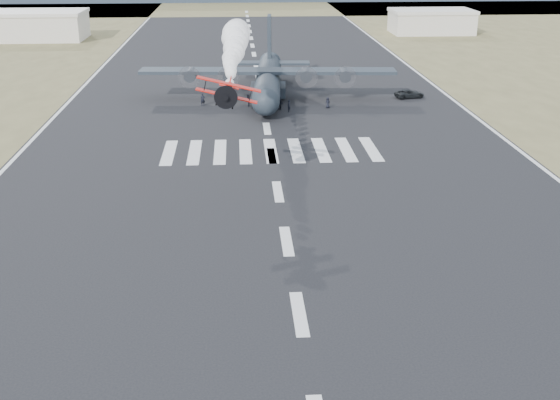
{
  "coord_description": "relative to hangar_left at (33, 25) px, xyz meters",
  "views": [
    {
      "loc": [
        -3.95,
        -29.59,
        24.32
      ],
      "look_at": [
        -0.6,
        23.24,
        4.0
      ],
      "focal_mm": 45.0,
      "sensor_mm": 36.0,
      "label": 1
    }
  ],
  "objects": [
    {
      "name": "runway_markings",
      "position": [
        52.0,
        -85.0,
        -3.4
      ],
      "size": [
        60.0,
        260.0,
        0.01
      ],
      "primitive_type": null,
      "color": "silver",
      "rests_on": "ground"
    },
    {
      "name": "scrub_far",
      "position": [
        52.0,
        85.0,
        -3.41
      ],
      "size": [
        500.0,
        80.0,
        0.0
      ],
      "primitive_type": "cube",
      "color": "brown",
      "rests_on": "ground"
    },
    {
      "name": "hangar_right",
      "position": [
        98.0,
        5.0,
        -0.4
      ],
      "size": [
        20.5,
        12.5,
        5.9
      ],
      "color": "beige",
      "rests_on": "ground"
    },
    {
      "name": "crew_a",
      "position": [
        55.56,
        -75.96,
        -2.54
      ],
      "size": [
        0.65,
        0.74,
        1.75
      ],
      "primitive_type": "imported",
      "rotation": [
        0.0,
        0.0,
        4.48
      ],
      "color": "black",
      "rests_on": "ground"
    },
    {
      "name": "support_vehicle",
      "position": [
        75.05,
        -68.12,
        -2.77
      ],
      "size": [
        4.94,
        3.09,
        1.27
      ],
      "primitive_type": "imported",
      "rotation": [
        0.0,
        0.0,
        1.8
      ],
      "color": "black",
      "rests_on": "ground"
    },
    {
      "name": "crew_c",
      "position": [
        52.68,
        -70.65,
        -2.5
      ],
      "size": [
        1.19,
        0.59,
        1.82
      ],
      "primitive_type": "imported",
      "rotation": [
        0.0,
        0.0,
        6.25
      ],
      "color": "black",
      "rests_on": "ground"
    },
    {
      "name": "crew_b",
      "position": [
        49.75,
        -72.24,
        -2.52
      ],
      "size": [
        0.59,
        0.9,
        1.77
      ],
      "primitive_type": "imported",
      "rotation": [
        0.0,
        0.0,
        4.64
      ],
      "color": "black",
      "rests_on": "ground"
    },
    {
      "name": "crew_e",
      "position": [
        61.45,
        -74.05,
        -2.61
      ],
      "size": [
        0.9,
        0.72,
        1.6
      ],
      "primitive_type": "imported",
      "rotation": [
        0.0,
        0.0,
        3.5
      ],
      "color": "black",
      "rests_on": "ground"
    },
    {
      "name": "hangar_left",
      "position": [
        0.0,
        0.0,
        0.0
      ],
      "size": [
        24.5,
        14.5,
        6.7
      ],
      "color": "beige",
      "rests_on": "ground"
    },
    {
      "name": "transport_aircraft",
      "position": [
        53.08,
        -65.84,
        -0.49
      ],
      "size": [
        39.19,
        32.23,
        11.31
      ],
      "rotation": [
        0.0,
        0.0,
        -0.07
      ],
      "color": "#222B33",
      "rests_on": "ground"
    },
    {
      "name": "crew_d",
      "position": [
        54.4,
        -74.41,
        -2.47
      ],
      "size": [
        0.87,
        1.22,
        1.88
      ],
      "primitive_type": "imported",
      "rotation": [
        0.0,
        0.0,
        5.02
      ],
      "color": "black",
      "rests_on": "ground"
    },
    {
      "name": "crew_g",
      "position": [
        43.07,
        -71.4,
        -2.47
      ],
      "size": [
        0.74,
        0.64,
        1.87
      ],
      "primitive_type": "imported",
      "rotation": [
        0.0,
        0.0,
        0.12
      ],
      "color": "black",
      "rests_on": "ground"
    },
    {
      "name": "aerobatic_biplane",
      "position": [
        47.25,
        -109.06,
        6.82
      ],
      "size": [
        6.0,
        5.47,
        2.98
      ],
      "rotation": [
        0.0,
        0.23,
        -0.03
      ],
      "color": "red"
    },
    {
      "name": "smoke_trail",
      "position": [
        48.1,
        -78.54,
        7.11
      ],
      "size": [
        3.85,
        37.75,
        3.85
      ],
      "rotation": [
        0.0,
        0.0,
        -0.03
      ],
      "color": "white"
    },
    {
      "name": "crew_h",
      "position": [
        54.38,
        -74.64,
        -2.53
      ],
      "size": [
        0.96,
        0.73,
        1.75
      ],
      "primitive_type": "imported",
      "rotation": [
        0.0,
        0.0,
        6.01
      ],
      "color": "black",
      "rests_on": "ground"
    },
    {
      "name": "crew_f",
      "position": [
        50.56,
        -73.56,
        -2.55
      ],
      "size": [
        1.64,
        0.71,
        1.71
      ],
      "primitive_type": "imported",
      "rotation": [
        0.0,
        0.0,
        6.15
      ],
      "color": "black",
      "rests_on": "ground"
    }
  ]
}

